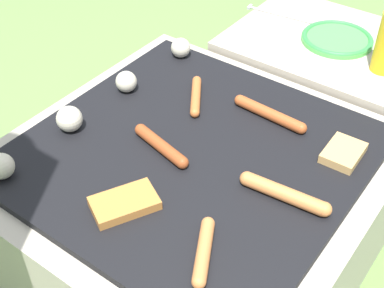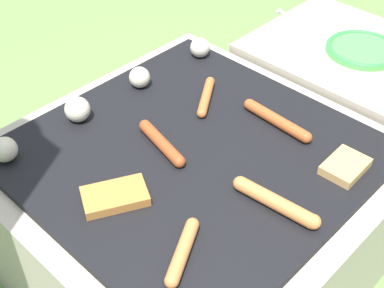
% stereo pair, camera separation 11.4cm
% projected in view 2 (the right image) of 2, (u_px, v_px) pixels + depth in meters
% --- Properties ---
extents(ground_plane, '(14.00, 14.00, 0.00)m').
position_uv_depth(ground_plane, '(192.00, 256.00, 1.39)').
color(ground_plane, '#608442').
extents(grill, '(0.78, 0.78, 0.36)m').
position_uv_depth(grill, '(192.00, 209.00, 1.28)').
color(grill, '#A89E8C').
rests_on(grill, ground_plane).
extents(side_ledge, '(0.44, 0.56, 0.36)m').
position_uv_depth(side_ledge, '(346.00, 104.00, 1.60)').
color(side_ledge, '#A89E8C').
rests_on(side_ledge, ground_plane).
extents(sausage_back_right, '(0.04, 0.19, 0.03)m').
position_uv_depth(sausage_back_right, '(277.00, 120.00, 1.22)').
color(sausage_back_right, '#A34C23').
rests_on(sausage_back_right, grill).
extents(sausage_front_left, '(0.06, 0.17, 0.03)m').
position_uv_depth(sausage_front_left, '(161.00, 143.00, 1.16)').
color(sausage_front_left, '#93421E').
rests_on(sausage_front_left, grill).
extents(sausage_back_left, '(0.04, 0.19, 0.03)m').
position_uv_depth(sausage_back_left, '(275.00, 202.00, 1.02)').
color(sausage_back_left, '#C6753D').
rests_on(sausage_back_left, grill).
extents(sausage_front_center, '(0.14, 0.09, 0.03)m').
position_uv_depth(sausage_front_center, '(183.00, 251.00, 0.94)').
color(sausage_front_center, '#C6753D').
rests_on(sausage_front_center, grill).
extents(sausage_mid_left, '(0.13, 0.10, 0.02)m').
position_uv_depth(sausage_mid_left, '(206.00, 97.00, 1.29)').
color(sausage_mid_left, '#B7602D').
rests_on(sausage_mid_left, grill).
extents(bread_slice_left, '(0.15, 0.13, 0.02)m').
position_uv_depth(bread_slice_left, '(115.00, 196.00, 1.04)').
color(bread_slice_left, '#B27033').
rests_on(bread_slice_left, grill).
extents(bread_slice_center, '(0.10, 0.08, 0.02)m').
position_uv_depth(bread_slice_center, '(345.00, 166.00, 1.11)').
color(bread_slice_center, tan).
rests_on(bread_slice_center, grill).
extents(mushroom_row, '(0.64, 0.07, 0.06)m').
position_uv_depth(mushroom_row, '(107.00, 95.00, 1.27)').
color(mushroom_row, beige).
rests_on(mushroom_row, grill).
extents(plate_colorful, '(0.20, 0.20, 0.02)m').
position_uv_depth(plate_colorful, '(363.00, 49.00, 1.47)').
color(plate_colorful, '#4CB24C').
rests_on(plate_colorful, side_ledge).
extents(fork_utensil, '(0.04, 0.21, 0.01)m').
position_uv_depth(fork_utensil, '(304.00, 20.00, 1.61)').
color(fork_utensil, silver).
rests_on(fork_utensil, side_ledge).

